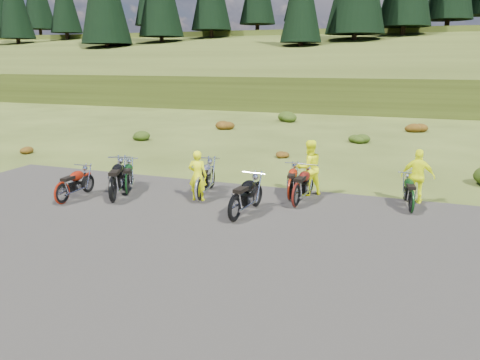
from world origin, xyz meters
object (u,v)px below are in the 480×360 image
at_px(motorcycle_7, 411,214).
at_px(person_middle, 198,177).
at_px(motorcycle_3, 199,202).
at_px(motorcycle_0, 114,203).

bearing_deg(motorcycle_7, person_middle, 90.05).
relative_size(motorcycle_3, motorcycle_7, 1.18).
relative_size(motorcycle_0, person_middle, 1.46).
relative_size(motorcycle_3, person_middle, 1.41).
relative_size(motorcycle_0, motorcycle_7, 1.23).
relative_size(motorcycle_7, person_middle, 1.19).
bearing_deg(motorcycle_7, motorcycle_3, 91.18).
distance_m(motorcycle_0, motorcycle_7, 8.98).
height_order(motorcycle_0, motorcycle_7, motorcycle_0).
xyz_separation_m(motorcycle_7, person_middle, (-6.35, -0.94, 0.80)).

